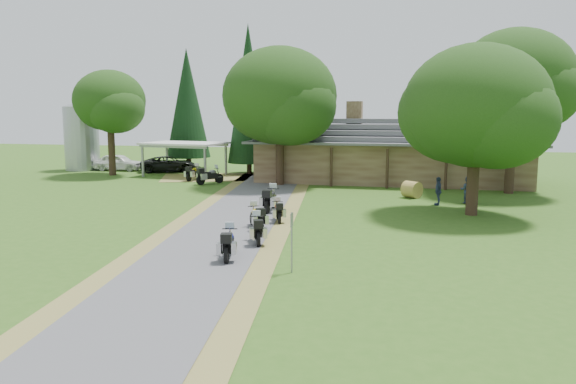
% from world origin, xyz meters
% --- Properties ---
extents(ground, '(120.00, 120.00, 0.00)m').
position_xyz_m(ground, '(0.00, 0.00, 0.00)').
color(ground, '#325A19').
rests_on(ground, ground).
extents(driveway, '(51.95, 51.95, 0.00)m').
position_xyz_m(driveway, '(-0.50, 4.00, 0.00)').
color(driveway, '#4E4E51').
rests_on(driveway, ground).
extents(lodge, '(21.40, 9.40, 4.90)m').
position_xyz_m(lodge, '(6.00, 24.00, 2.45)').
color(lodge, brown).
rests_on(lodge, ground).
extents(silo, '(3.33, 3.33, 6.29)m').
position_xyz_m(silo, '(-22.27, 25.76, 3.14)').
color(silo, gray).
rests_on(silo, ground).
extents(carport, '(6.98, 5.09, 2.81)m').
position_xyz_m(carport, '(-11.06, 23.44, 1.41)').
color(carport, silver).
rests_on(carport, ground).
extents(car_white_sedan, '(2.81, 5.92, 1.93)m').
position_xyz_m(car_white_sedan, '(-18.72, 25.93, 0.96)').
color(car_white_sedan, white).
rests_on(car_white_sedan, ground).
extents(car_dark_suv, '(4.31, 6.01, 2.12)m').
position_xyz_m(car_dark_suv, '(-13.68, 25.94, 1.06)').
color(car_dark_suv, black).
rests_on(car_dark_suv, ground).
extents(motorcycle_row_a, '(1.01, 1.93, 1.26)m').
position_xyz_m(motorcycle_row_a, '(1.38, -1.23, 0.63)').
color(motorcycle_row_a, navy).
rests_on(motorcycle_row_a, ground).
extents(motorcycle_row_b, '(1.18, 1.93, 1.25)m').
position_xyz_m(motorcycle_row_b, '(1.71, 1.43, 0.63)').
color(motorcycle_row_b, '#9A9CA1').
rests_on(motorcycle_row_b, ground).
extents(motorcycle_row_c, '(1.44, 1.82, 1.22)m').
position_xyz_m(motorcycle_row_c, '(0.90, 4.08, 0.61)').
color(motorcycle_row_c, gold).
rests_on(motorcycle_row_c, ground).
extents(motorcycle_row_d, '(1.05, 1.75, 1.14)m').
position_xyz_m(motorcycle_row_d, '(1.44, 6.09, 0.57)').
color(motorcycle_row_d, red).
rests_on(motorcycle_row_d, ground).
extents(motorcycle_row_e, '(0.74, 2.12, 1.44)m').
position_xyz_m(motorcycle_row_e, '(0.34, 8.72, 0.72)').
color(motorcycle_row_e, black).
rests_on(motorcycle_row_e, ground).
extents(motorcycle_carport_a, '(0.84, 1.96, 1.30)m').
position_xyz_m(motorcycle_carport_a, '(-9.11, 20.59, 0.65)').
color(motorcycle_carport_a, '#C1B70B').
rests_on(motorcycle_carport_a, ground).
extents(motorcycle_carport_b, '(1.76, 2.02, 1.39)m').
position_xyz_m(motorcycle_carport_b, '(-7.06, 18.82, 0.70)').
color(motorcycle_carport_b, slate).
rests_on(motorcycle_carport_b, ground).
extents(person_a, '(0.78, 0.74, 2.23)m').
position_xyz_m(person_a, '(11.04, 12.63, 1.11)').
color(person_a, navy).
rests_on(person_a, ground).
extents(person_b, '(0.61, 0.49, 1.89)m').
position_xyz_m(person_b, '(10.98, 13.89, 0.94)').
color(person_b, navy).
rests_on(person_b, ground).
extents(person_c, '(0.40, 0.55, 1.93)m').
position_xyz_m(person_c, '(9.31, 12.89, 0.97)').
color(person_c, navy).
rests_on(person_c, ground).
extents(hay_bale, '(1.41, 1.42, 1.05)m').
position_xyz_m(hay_bale, '(7.79, 15.36, 0.53)').
color(hay_bale, olive).
rests_on(hay_bale, ground).
extents(sign_post, '(0.37, 0.06, 2.08)m').
position_xyz_m(sign_post, '(4.07, -2.49, 1.04)').
color(sign_post, gray).
rests_on(sign_post, ground).
extents(oak_lodge_left, '(8.34, 8.34, 10.53)m').
position_xyz_m(oak_lodge_left, '(-1.83, 19.51, 5.27)').
color(oak_lodge_left, '#1A3810').
rests_on(oak_lodge_left, ground).
extents(oak_lodge_right, '(7.57, 7.57, 12.14)m').
position_xyz_m(oak_lodge_right, '(14.05, 18.86, 6.07)').
color(oak_lodge_right, '#1A3810').
rests_on(oak_lodge_right, ground).
extents(oak_driveway, '(7.47, 7.47, 9.20)m').
position_xyz_m(oak_driveway, '(10.94, 10.10, 4.60)').
color(oak_driveway, '#1A3810').
rests_on(oak_driveway, ground).
extents(oak_silo, '(5.95, 5.95, 10.19)m').
position_xyz_m(oak_silo, '(-17.26, 22.40, 5.09)').
color(oak_silo, '#1A3810').
rests_on(oak_silo, ground).
extents(cedar_near, '(3.72, 3.72, 12.78)m').
position_xyz_m(cedar_near, '(-6.24, 26.18, 6.39)').
color(cedar_near, black).
rests_on(cedar_near, ground).
extents(cedar_far, '(4.12, 4.12, 11.22)m').
position_xyz_m(cedar_far, '(-13.16, 29.15, 5.61)').
color(cedar_far, black).
rests_on(cedar_far, ground).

